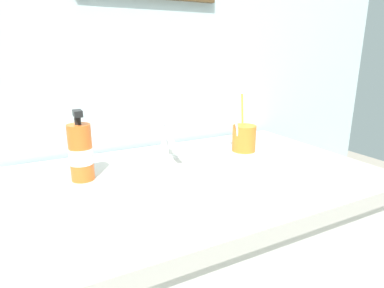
# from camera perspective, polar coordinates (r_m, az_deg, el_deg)

# --- Properties ---
(tiled_wall_back) EXTENTS (2.18, 0.04, 2.40)m
(tiled_wall_back) POSITION_cam_1_polar(r_m,az_deg,el_deg) (1.16, -7.75, 18.14)
(tiled_wall_back) COLOR silver
(tiled_wall_back) RESTS_ON ground
(sink_basin) EXTENTS (0.41, 0.41, 0.10)m
(sink_basin) POSITION_cam_1_polar(r_m,az_deg,el_deg) (0.87, 0.93, -8.29)
(sink_basin) COLOR white
(sink_basin) RESTS_ON vanity_counter
(faucet) EXTENTS (0.02, 0.15, 0.11)m
(faucet) POSITION_cam_1_polar(r_m,az_deg,el_deg) (1.00, -4.42, 0.55)
(faucet) COLOR silver
(faucet) RESTS_ON sink_basin
(toothbrush_cup) EXTENTS (0.08, 0.08, 0.09)m
(toothbrush_cup) POSITION_cam_1_polar(r_m,az_deg,el_deg) (1.10, 9.16, 1.02)
(toothbrush_cup) COLOR orange
(toothbrush_cup) RESTS_ON vanity_counter
(toothbrush_yellow) EXTENTS (0.03, 0.06, 0.20)m
(toothbrush_yellow) POSITION_cam_1_polar(r_m,az_deg,el_deg) (1.12, 8.87, 5.32)
(toothbrush_yellow) COLOR yellow
(toothbrush_yellow) RESTS_ON toothbrush_cup
(toothbrush_white) EXTENTS (0.06, 0.02, 0.20)m
(toothbrush_white) POSITION_cam_1_polar(r_m,az_deg,el_deg) (1.04, 7.72, 4.48)
(toothbrush_white) COLOR white
(toothbrush_white) RESTS_ON toothbrush_cup
(soap_dispenser) EXTENTS (0.06, 0.06, 0.19)m
(soap_dispenser) POSITION_cam_1_polar(r_m,az_deg,el_deg) (0.88, -19.01, -1.41)
(soap_dispenser) COLOR orange
(soap_dispenser) RESTS_ON vanity_counter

